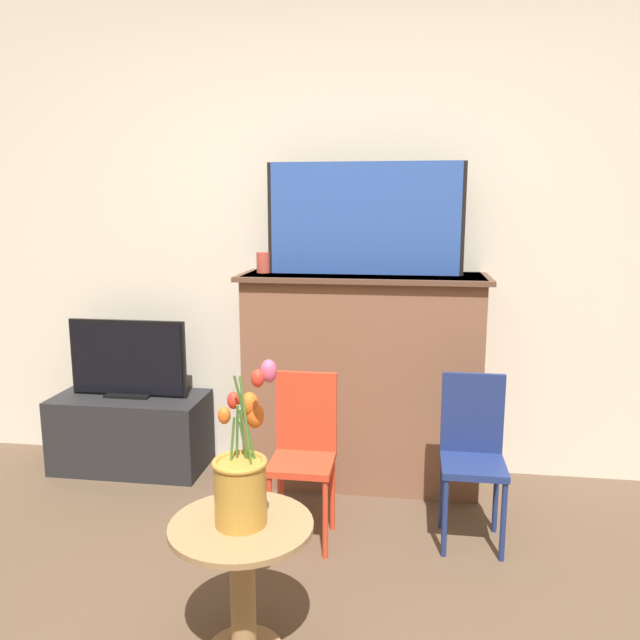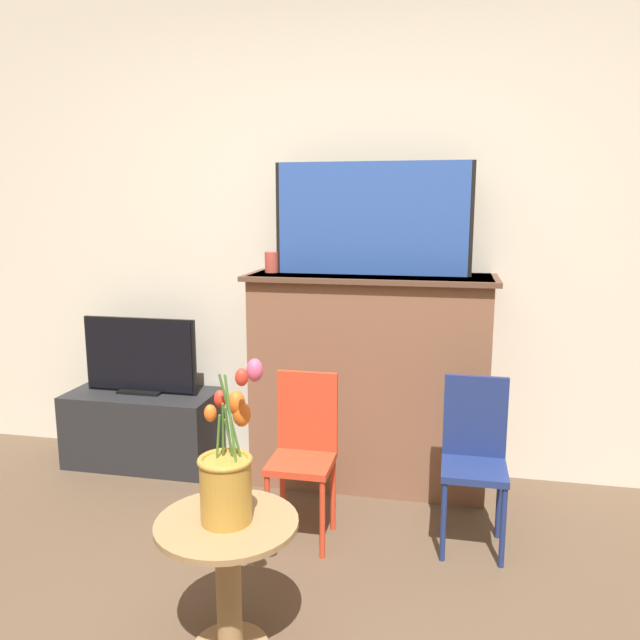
% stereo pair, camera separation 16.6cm
% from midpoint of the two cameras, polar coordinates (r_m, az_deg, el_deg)
% --- Properties ---
extents(wall_back, '(8.00, 0.06, 2.70)m').
position_cam_midpoint_polar(wall_back, '(3.44, 4.23, 8.36)').
color(wall_back, beige).
rests_on(wall_back, ground).
extents(fireplace_mantel, '(1.27, 0.44, 1.12)m').
position_cam_midpoint_polar(fireplace_mantel, '(3.31, 5.95, -5.33)').
color(fireplace_mantel, brown).
rests_on(fireplace_mantel, ground).
extents(painting, '(1.00, 0.03, 0.56)m').
position_cam_midpoint_polar(painting, '(3.20, 6.27, 9.18)').
color(painting, black).
rests_on(painting, fireplace_mantel).
extents(mantel_candle, '(0.07, 0.07, 0.11)m').
position_cam_midpoint_polar(mantel_candle, '(3.30, -3.01, 5.30)').
color(mantel_candle, '#CC4C3D').
rests_on(mantel_candle, fireplace_mantel).
extents(tv_stand, '(0.84, 0.41, 0.42)m').
position_cam_midpoint_polar(tv_stand, '(3.76, -14.62, -9.51)').
color(tv_stand, '#232326').
rests_on(tv_stand, ground).
extents(tv_monitor, '(0.67, 0.12, 0.43)m').
position_cam_midpoint_polar(tv_monitor, '(3.65, -14.89, -3.28)').
color(tv_monitor, black).
rests_on(tv_monitor, tv_stand).
extents(chair_red, '(0.27, 0.27, 0.74)m').
position_cam_midpoint_polar(chair_red, '(2.82, 0.24, -11.46)').
color(chair_red, red).
rests_on(chair_red, ground).
extents(chair_blue, '(0.27, 0.27, 0.74)m').
position_cam_midpoint_polar(chair_blue, '(2.86, 15.58, -11.56)').
color(chair_blue, navy).
rests_on(chair_blue, ground).
extents(side_table, '(0.47, 0.47, 0.47)m').
position_cam_midpoint_polar(side_table, '(2.20, -6.11, -21.55)').
color(side_table, '#99754C').
rests_on(side_table, ground).
extents(vase_tulips, '(0.20, 0.19, 0.52)m').
position_cam_midpoint_polar(vase_tulips, '(2.06, -6.11, -13.88)').
color(vase_tulips, '#B78433').
rests_on(vase_tulips, side_table).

